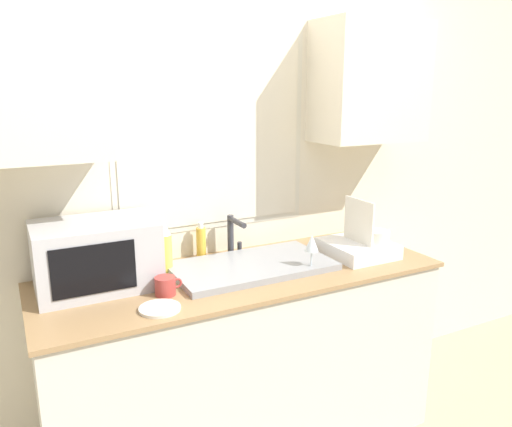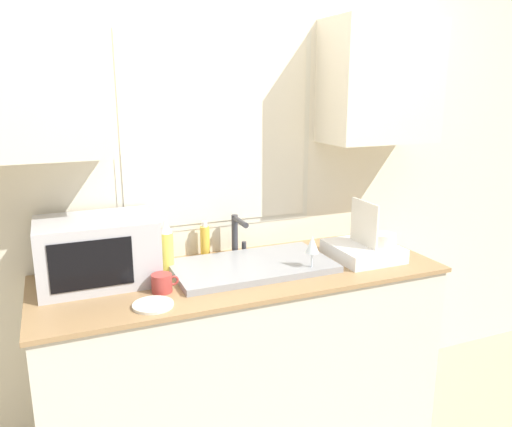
# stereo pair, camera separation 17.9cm
# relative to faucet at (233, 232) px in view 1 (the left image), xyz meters

# --- Properties ---
(countertop) EXTENTS (1.86, 0.68, 0.91)m
(countertop) POSITION_rel_faucet_xyz_m (-0.06, -0.22, -0.58)
(countertop) COLOR beige
(countertop) RESTS_ON ground_plane
(wall_back) EXTENTS (6.00, 0.38, 2.60)m
(wall_back) POSITION_rel_faucet_xyz_m (-0.06, 0.09, 0.36)
(wall_back) COLOR beige
(wall_back) RESTS_ON ground_plane
(sink_basin) EXTENTS (0.74, 0.41, 0.03)m
(sink_basin) POSITION_rel_faucet_xyz_m (-0.00, -0.21, -0.11)
(sink_basin) COLOR gray
(sink_basin) RESTS_ON countertop
(faucet) EXTENTS (0.08, 0.17, 0.21)m
(faucet) POSITION_rel_faucet_xyz_m (0.00, 0.00, 0.00)
(faucet) COLOR #333338
(faucet) RESTS_ON countertop
(microwave) EXTENTS (0.50, 0.35, 0.29)m
(microwave) POSITION_rel_faucet_xyz_m (-0.69, -0.10, 0.02)
(microwave) COLOR #B2B2B7
(microwave) RESTS_ON countertop
(dish_rack) EXTENTS (0.31, 0.33, 0.29)m
(dish_rack) POSITION_rel_faucet_xyz_m (0.58, -0.28, -0.07)
(dish_rack) COLOR white
(dish_rack) RESTS_ON countertop
(spray_bottle) EXTENTS (0.06, 0.06, 0.25)m
(spray_bottle) POSITION_rel_faucet_xyz_m (-0.38, -0.07, -0.01)
(spray_bottle) COLOR #D8CC4C
(spray_bottle) RESTS_ON countertop
(soap_bottle) EXTENTS (0.05, 0.05, 0.19)m
(soap_bottle) POSITION_rel_faucet_xyz_m (-0.16, 0.05, -0.04)
(soap_bottle) COLOR gold
(soap_bottle) RESTS_ON countertop
(mug_near_sink) EXTENTS (0.12, 0.09, 0.08)m
(mug_near_sink) POSITION_rel_faucet_xyz_m (-0.45, -0.32, -0.09)
(mug_near_sink) COLOR #A53833
(mug_near_sink) RESTS_ON countertop
(wine_glass) EXTENTS (0.06, 0.06, 0.18)m
(wine_glass) POSITION_rel_faucet_xyz_m (0.23, -0.37, 0.01)
(wine_glass) COLOR silver
(wine_glass) RESTS_ON countertop
(small_plate) EXTENTS (0.16, 0.16, 0.01)m
(small_plate) POSITION_rel_faucet_xyz_m (-0.52, -0.45, -0.12)
(small_plate) COLOR silver
(small_plate) RESTS_ON countertop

